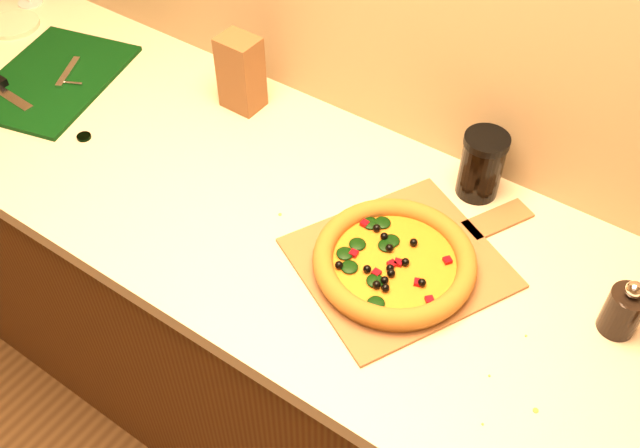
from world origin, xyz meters
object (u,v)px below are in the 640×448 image
at_px(pizza, 394,261).
at_px(dark_jar, 482,165).
at_px(cutting_board, 51,79).
at_px(pizza_peel, 405,260).
at_px(side_plate, 14,25).
at_px(pepper_grinder, 623,310).

distance_m(pizza, dark_jar, 0.29).
bearing_deg(cutting_board, dark_jar, -0.84).
height_order(pizza_peel, side_plate, side_plate).
bearing_deg(cutting_board, side_plate, 143.93).
xyz_separation_m(pizza_peel, dark_jar, (0.03, 0.25, 0.07)).
bearing_deg(side_plate, pizza, -6.53).
xyz_separation_m(pizza, pepper_grinder, (0.39, 0.11, 0.02)).
distance_m(pizza_peel, pepper_grinder, 0.39).
distance_m(pepper_grinder, dark_jar, 0.39).
bearing_deg(pizza_peel, pepper_grinder, 38.73).
bearing_deg(pepper_grinder, cutting_board, -176.87).
bearing_deg(pizza, pepper_grinder, 16.17).
bearing_deg(side_plate, cutting_board, -21.80).
bearing_deg(dark_jar, side_plate, -173.99).
relative_size(pizza_peel, pizza, 1.71).
height_order(pepper_grinder, side_plate, pepper_grinder).
relative_size(pizza_peel, dark_jar, 3.57).
bearing_deg(pizza_peel, dark_jar, 111.01).
height_order(pepper_grinder, dark_jar, dark_jar).
bearing_deg(dark_jar, cutting_board, -166.57).
bearing_deg(pizza_peel, side_plate, -158.04).
xyz_separation_m(cutting_board, side_plate, (-0.27, 0.11, 0.00)).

